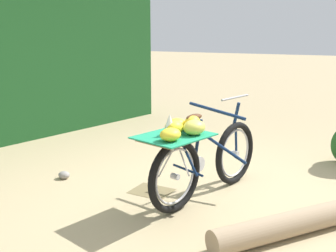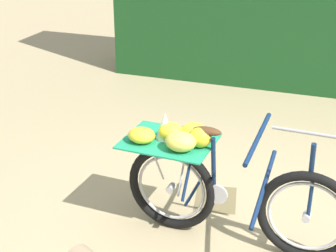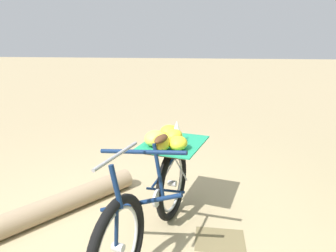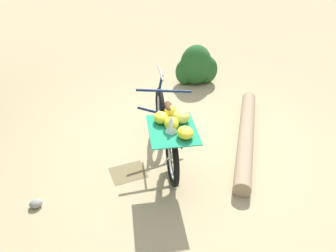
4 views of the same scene
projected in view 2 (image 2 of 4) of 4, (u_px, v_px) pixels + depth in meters
The scene contains 3 objects.
bicycle at pixel (218, 182), 3.85m from camera, with size 0.86×1.80×1.03m.
path_stone at pixel (208, 139), 5.61m from camera, with size 0.15×0.12×0.09m, color gray.
leaf_litter_patch at pixel (216, 199), 4.58m from camera, with size 0.44×0.36×0.01m, color olive.
Camera 2 is at (-3.19, 0.12, 2.47)m, focal length 54.82 mm.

